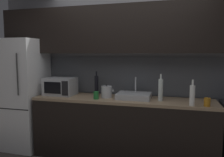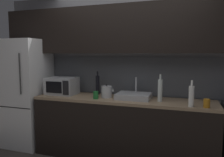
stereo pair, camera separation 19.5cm
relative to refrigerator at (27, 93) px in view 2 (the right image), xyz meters
name	(u,v)px [view 2 (the right image)]	position (x,y,z in m)	size (l,w,h in m)	color
back_wall	(128,53)	(1.68, 0.30, 0.66)	(4.34, 0.44, 2.50)	slate
counter_run	(122,128)	(1.68, 0.00, -0.44)	(2.60, 0.60, 0.90)	black
refrigerator	(27,93)	(0.00, 0.00, 0.00)	(0.68, 0.69, 1.78)	white
microwave	(62,86)	(0.68, 0.02, 0.15)	(0.46, 0.35, 0.27)	#A8AAAF
sink_basin	(134,96)	(1.85, 0.03, 0.05)	(0.48, 0.38, 0.30)	#ADAFB5
kettle	(107,92)	(1.45, -0.01, 0.10)	(0.19, 0.16, 0.20)	#B7BABF
wine_bottle_clear	(160,90)	(2.23, -0.04, 0.17)	(0.06, 0.06, 0.37)	silver
wine_bottle_dark	(98,85)	(1.22, 0.19, 0.17)	(0.06, 0.06, 0.37)	black
wine_bottle_white	(191,96)	(2.62, -0.22, 0.15)	(0.07, 0.07, 0.33)	silver
mug_green	(96,95)	(1.34, -0.16, 0.07)	(0.08, 0.08, 0.11)	#1E6B2D
mug_amber	(207,103)	(2.80, -0.21, 0.06)	(0.08, 0.08, 0.10)	#B27019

